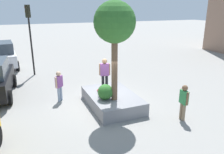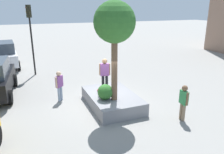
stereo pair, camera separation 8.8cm
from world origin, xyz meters
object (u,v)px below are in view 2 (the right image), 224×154
at_px(police_car, 3,55).
at_px(planter_ledge, 112,100).
at_px(traffic_light_corner, 30,29).
at_px(passerby_with_bag, 184,100).
at_px(skateboarder, 105,72).
at_px(pedestrian_crossing, 59,84).
at_px(skateboard, 105,90).
at_px(plaza_tree, 115,24).

bearing_deg(police_car, planter_ledge, -152.00).
bearing_deg(traffic_light_corner, passerby_with_bag, -150.21).
height_order(skateboarder, pedestrian_crossing, skateboarder).
distance_m(skateboarder, police_car, 11.06).
distance_m(planter_ledge, passerby_with_bag, 3.50).
relative_size(planter_ledge, skateboarder, 2.08).
height_order(planter_ledge, skateboarder, skateboarder).
bearing_deg(pedestrian_crossing, police_car, 19.99).
xyz_separation_m(skateboard, pedestrian_crossing, (1.17, 2.12, 0.25)).
xyz_separation_m(planter_ledge, passerby_with_bag, (-2.53, -2.33, 0.62)).
bearing_deg(plaza_tree, planter_ledge, -12.75).
xyz_separation_m(passerby_with_bag, pedestrian_crossing, (4.19, 4.65, 0.00)).
distance_m(skateboard, passerby_with_bag, 3.95).
bearing_deg(police_car, skateboarder, -151.70).
bearing_deg(police_car, traffic_light_corner, -144.07).
distance_m(skateboard, skateboarder, 0.98).
bearing_deg(planter_ledge, skateboard, 21.65).
distance_m(plaza_tree, skateboarder, 2.70).
relative_size(plaza_tree, police_car, 0.95).
bearing_deg(pedestrian_crossing, planter_ledge, -125.59).
xyz_separation_m(skateboarder, police_car, (9.73, 5.24, -0.58)).
xyz_separation_m(plaza_tree, skateboarder, (1.13, 0.05, -2.45)).
height_order(planter_ledge, passerby_with_bag, passerby_with_bag).
relative_size(police_car, passerby_with_bag, 2.90).
relative_size(skateboarder, police_car, 0.35).
relative_size(plaza_tree, skateboard, 5.58).
bearing_deg(skateboard, traffic_light_corner, 24.45).
bearing_deg(pedestrian_crossing, plaza_tree, -136.66).
xyz_separation_m(plaza_tree, skateboard, (1.13, 0.05, -3.43)).
distance_m(skateboarder, passerby_with_bag, 4.00).
distance_m(police_car, traffic_light_corner, 4.36).
distance_m(plaza_tree, traffic_light_corner, 8.47).
distance_m(plaza_tree, police_car, 12.45).
xyz_separation_m(planter_ledge, skateboarder, (0.49, 0.19, 1.35)).
bearing_deg(skateboard, plaza_tree, -177.51).
relative_size(plaza_tree, passerby_with_bag, 2.74).
height_order(planter_ledge, traffic_light_corner, traffic_light_corner).
bearing_deg(passerby_with_bag, planter_ledge, 42.56).
bearing_deg(skateboarder, plaza_tree, -177.51).
relative_size(police_car, traffic_light_corner, 0.95).
bearing_deg(skateboarder, passerby_with_bag, -140.18).
bearing_deg(passerby_with_bag, skateboard, 39.82).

